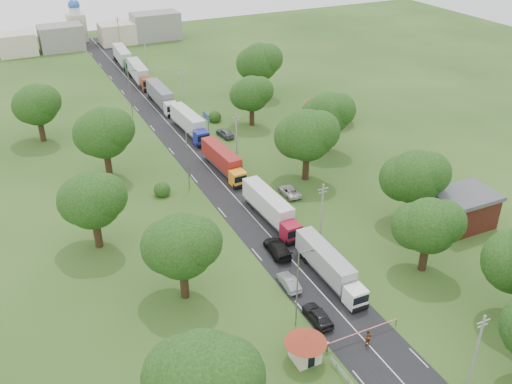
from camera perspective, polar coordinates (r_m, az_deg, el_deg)
ground at (r=81.78m, az=0.54°, el=-3.46°), size 260.00×260.00×0.00m
road at (r=97.79m, az=-4.62°, el=2.24°), size 8.00×200.00×0.04m
boom_barrier at (r=63.73m, az=9.62°, el=-13.97°), size 9.22×0.35×1.18m
guard_booth at (r=60.39m, az=4.98°, el=-14.87°), size 4.40×4.40×3.45m
info_sign at (r=111.05m, az=-5.03°, el=7.30°), size 0.12×3.10×4.10m
pole_0 at (r=59.65m, az=21.16°, el=-14.58°), size 1.60×0.24×9.00m
pole_1 at (r=76.46m, az=6.57°, el=-2.06°), size 1.60×0.24×9.00m
pole_2 at (r=98.50m, az=-1.95°, el=5.54°), size 1.60×0.24×9.00m
pole_3 at (r=122.99m, az=-7.33°, el=10.20°), size 1.60×0.24×9.00m
pole_4 at (r=148.73m, az=-10.96°, el=13.23°), size 1.60×0.24×9.00m
pole_5 at (r=175.16m, az=-13.56°, el=15.33°), size 1.60×0.24×9.00m
lamp_0 at (r=62.12m, az=4.28°, el=-9.23°), size 2.03×0.22×10.00m
lamp_1 at (r=89.53m, az=-6.77°, el=3.44°), size 2.03×0.22×10.00m
lamp_2 at (r=120.91m, az=-12.43°, el=9.86°), size 2.03×0.22×10.00m
tree_2 at (r=72.86m, az=16.85°, el=-3.19°), size 8.00×8.00×10.10m
tree_3 at (r=82.54m, az=15.59°, el=1.49°), size 8.80×8.80×11.07m
tree_4 at (r=91.55m, az=5.09°, el=5.71°), size 9.60×9.60×12.05m
tree_5 at (r=102.49m, az=7.22°, el=7.82°), size 8.80×8.80×11.07m
tree_6 at (r=113.46m, az=-0.46°, el=9.83°), size 8.00×8.00×10.10m
tree_7 at (r=129.70m, az=0.33°, el=12.89°), size 9.60×9.60×12.05m
tree_9 at (r=49.39m, az=-5.38°, el=-18.09°), size 9.60×9.60×12.05m
tree_10 at (r=65.53m, az=-7.51°, el=-5.32°), size 8.80×8.80×11.07m
tree_11 at (r=76.90m, az=-16.10°, el=-0.73°), size 8.80×8.80×11.07m
tree_12 at (r=95.33m, az=-15.00°, el=5.78°), size 9.60×9.60×12.05m
tree_13 at (r=113.34m, az=-21.10°, el=8.18°), size 8.80×8.80×11.07m
house_brick at (r=85.92m, az=20.02°, el=-1.61°), size 8.60×6.60×5.20m
house_cream at (r=117.14m, az=7.38°, el=8.69°), size 10.08×10.08×5.80m
distant_town at (r=179.29m, az=-15.45°, el=15.02°), size 52.00×8.00×8.00m
church at (r=185.85m, az=-17.51°, el=15.81°), size 5.00×5.00×12.30m
truck_0 at (r=71.24m, az=7.30°, el=-7.31°), size 2.43×13.56×3.76m
truck_1 at (r=82.24m, az=1.48°, el=-1.55°), size 2.85×14.25×3.94m
truck_2 at (r=96.23m, az=-3.28°, el=3.18°), size 2.98×13.93×3.85m
truck_3 at (r=111.65m, az=-6.67°, el=6.88°), size 3.21×14.81×4.09m
truck_4 at (r=126.72m, az=-9.45°, el=9.43°), size 2.64×15.12×4.19m
truck_5 at (r=143.17m, az=-11.60°, el=11.56°), size 3.36×15.75×4.35m
truck_6 at (r=157.71m, az=-13.12°, el=13.01°), size 3.33×15.69×4.33m
car_lane_front at (r=65.76m, az=6.19°, el=-12.16°), size 1.96×4.75×1.61m
car_lane_mid at (r=70.26m, az=3.31°, el=-8.98°), size 1.73×4.42×1.43m
car_lane_rear at (r=75.82m, az=2.16°, el=-5.64°), size 2.75×5.85×1.65m
car_verge_near at (r=89.47m, az=3.36°, el=0.07°), size 2.25×4.83×1.34m
car_verge_far at (r=110.06m, az=-3.10°, el=5.92°), size 2.46×4.83×1.57m
pedestrian_near at (r=63.59m, az=11.14°, el=-14.19°), size 0.76×0.57×1.90m
pedestrian_booth at (r=63.00m, az=5.32°, el=-14.26°), size 1.06×1.05×1.73m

